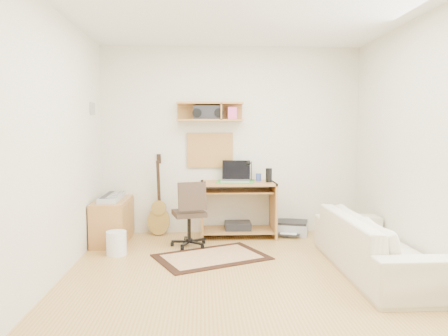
{
  "coord_description": "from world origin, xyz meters",
  "views": [
    {
      "loc": [
        -0.41,
        -4.04,
        1.45
      ],
      "look_at": [
        -0.15,
        1.05,
        1.0
      ],
      "focal_mm": 34.51,
      "sensor_mm": 36.0,
      "label": 1
    }
  ],
  "objects_px": {
    "cabinet": "(113,221)",
    "sofa": "(378,234)",
    "desk": "(238,209)",
    "printer": "(290,228)",
    "task_chair": "(189,213)"
  },
  "relations": [
    {
      "from": "cabinet",
      "to": "sofa",
      "type": "bearing_deg",
      "value": -24.68
    },
    {
      "from": "desk",
      "to": "cabinet",
      "type": "relative_size",
      "value": 1.11
    },
    {
      "from": "desk",
      "to": "cabinet",
      "type": "height_order",
      "value": "desk"
    },
    {
      "from": "desk",
      "to": "sofa",
      "type": "xyz_separation_m",
      "value": [
        1.31,
        -1.54,
        0.02
      ]
    },
    {
      "from": "sofa",
      "to": "cabinet",
      "type": "bearing_deg",
      "value": 65.32
    },
    {
      "from": "desk",
      "to": "printer",
      "type": "distance_m",
      "value": 0.81
    },
    {
      "from": "task_chair",
      "to": "cabinet",
      "type": "bearing_deg",
      "value": 148.85
    },
    {
      "from": "desk",
      "to": "printer",
      "type": "relative_size",
      "value": 2.13
    },
    {
      "from": "desk",
      "to": "task_chair",
      "type": "relative_size",
      "value": 1.19
    },
    {
      "from": "cabinet",
      "to": "printer",
      "type": "bearing_deg",
      "value": 6.35
    },
    {
      "from": "desk",
      "to": "cabinet",
      "type": "distance_m",
      "value": 1.67
    },
    {
      "from": "desk",
      "to": "task_chair",
      "type": "xyz_separation_m",
      "value": [
        -0.65,
        -0.48,
        0.04
      ]
    },
    {
      "from": "task_chair",
      "to": "printer",
      "type": "xyz_separation_m",
      "value": [
        1.4,
        0.57,
        -0.33
      ]
    },
    {
      "from": "task_chair",
      "to": "printer",
      "type": "relative_size",
      "value": 1.78
    },
    {
      "from": "sofa",
      "to": "task_chair",
      "type": "bearing_deg",
      "value": 61.57
    }
  ]
}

